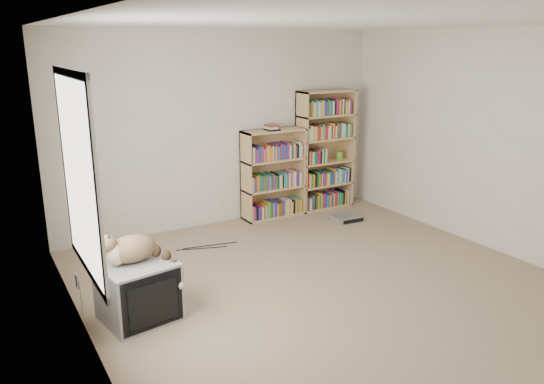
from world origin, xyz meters
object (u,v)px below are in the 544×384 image
crt_tv (138,291)px  bookcase_tall (324,153)px  bookcase_short (273,177)px  cat (138,252)px  dvd_player (347,218)px

crt_tv → bookcase_tall: bookcase_tall is taller
bookcase_short → crt_tv: bearing=-142.7°
bookcase_tall → bookcase_short: (-0.86, 0.00, -0.26)m
crt_tv → cat: cat is taller
dvd_player → bookcase_tall: bearing=84.3°
crt_tv → cat: bearing=13.3°
bookcase_short → dvd_player: (0.73, -0.72, -0.51)m
bookcase_tall → cat: bearing=-150.5°
crt_tv → bookcase_tall: bearing=20.3°
cat → bookcase_short: bearing=31.3°
bookcase_short → dvd_player: 1.15m
bookcase_tall → dvd_player: (-0.12, -0.71, -0.77)m
bookcase_tall → dvd_player: 1.05m
bookcase_short → dvd_player: size_ratio=3.24×
crt_tv → bookcase_short: 3.10m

